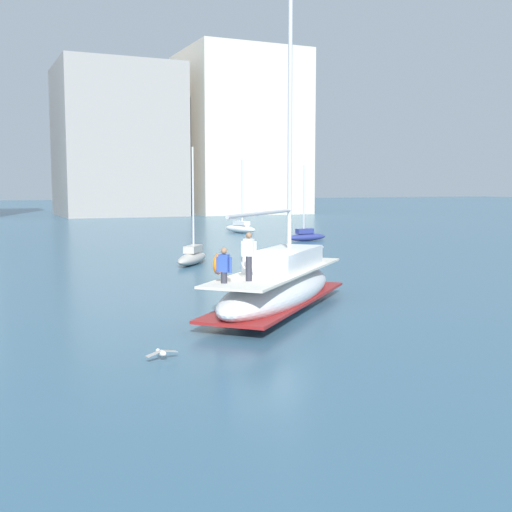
{
  "coord_description": "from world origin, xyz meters",
  "views": [
    {
      "loc": [
        -9.33,
        -20.1,
        4.51
      ],
      "look_at": [
        0.98,
        2.81,
        1.8
      ],
      "focal_mm": 45.58,
      "sensor_mm": 36.0,
      "label": 1
    }
  ],
  "objects_px": {
    "main_sailboat": "(279,286)",
    "moored_sloop_near": "(306,235)",
    "seagull": "(161,353)",
    "moored_cutter_left": "(240,228)",
    "moored_catamaran": "(192,256)"
  },
  "relations": [
    {
      "from": "moored_sloop_near",
      "to": "seagull",
      "type": "xyz_separation_m",
      "value": [
        -21.2,
        -31.04,
        -0.24
      ]
    },
    {
      "from": "seagull",
      "to": "moored_sloop_near",
      "type": "bearing_deg",
      "value": 55.67
    },
    {
      "from": "moored_cutter_left",
      "to": "main_sailboat",
      "type": "bearing_deg",
      "value": -110.77
    },
    {
      "from": "main_sailboat",
      "to": "moored_catamaran",
      "type": "bearing_deg",
      "value": 83.83
    },
    {
      "from": "moored_sloop_near",
      "to": "moored_cutter_left",
      "type": "distance_m",
      "value": 10.88
    },
    {
      "from": "main_sailboat",
      "to": "moored_sloop_near",
      "type": "distance_m",
      "value": 30.26
    },
    {
      "from": "moored_cutter_left",
      "to": "seagull",
      "type": "bearing_deg",
      "value": -115.37
    },
    {
      "from": "moored_cutter_left",
      "to": "seagull",
      "type": "xyz_separation_m",
      "value": [
        -19.84,
        -41.83,
        -0.3
      ]
    },
    {
      "from": "moored_catamaran",
      "to": "seagull",
      "type": "relative_size",
      "value": 7.4
    },
    {
      "from": "moored_sloop_near",
      "to": "moored_catamaran",
      "type": "xyz_separation_m",
      "value": [
        -13.77,
        -11.51,
        0.03
      ]
    },
    {
      "from": "moored_cutter_left",
      "to": "seagull",
      "type": "relative_size",
      "value": 7.7
    },
    {
      "from": "moored_catamaran",
      "to": "seagull",
      "type": "distance_m",
      "value": 20.9
    },
    {
      "from": "moored_sloop_near",
      "to": "seagull",
      "type": "bearing_deg",
      "value": -124.33
    },
    {
      "from": "main_sailboat",
      "to": "moored_cutter_left",
      "type": "relative_size",
      "value": 1.8
    },
    {
      "from": "main_sailboat",
      "to": "moored_cutter_left",
      "type": "bearing_deg",
      "value": 69.23
    }
  ]
}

